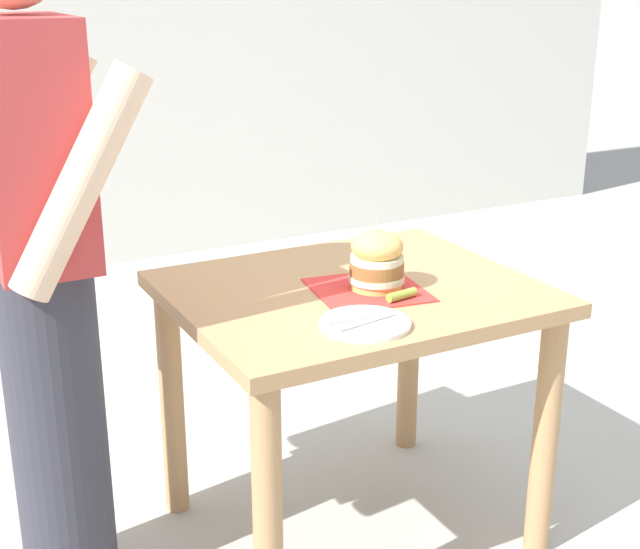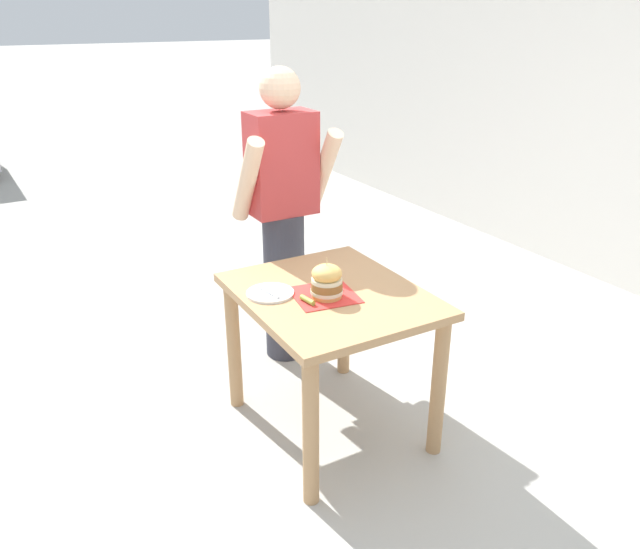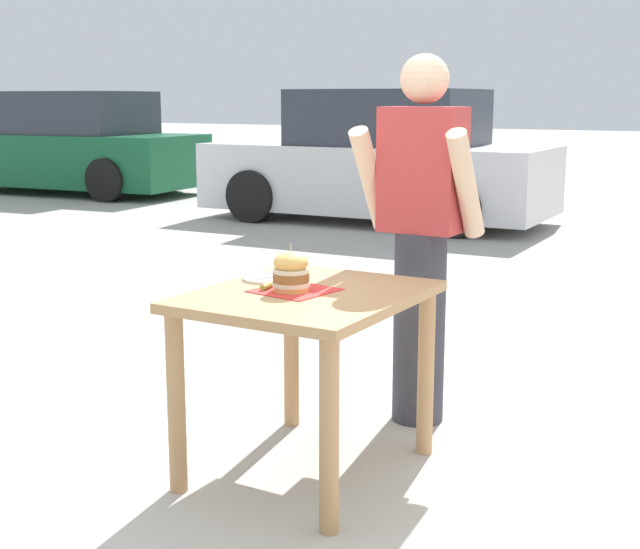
{
  "view_description": "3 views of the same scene",
  "coord_description": "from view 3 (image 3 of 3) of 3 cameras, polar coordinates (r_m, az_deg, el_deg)",
  "views": [
    {
      "loc": [
        -1.94,
        1.12,
        1.55
      ],
      "look_at": [
        0.0,
        0.1,
        0.8
      ],
      "focal_mm": 50.0,
      "sensor_mm": 36.0,
      "label": 1
    },
    {
      "loc": [
        -1.34,
        -2.26,
        1.96
      ],
      "look_at": [
        0.0,
        0.1,
        0.8
      ],
      "focal_mm": 35.0,
      "sensor_mm": 36.0,
      "label": 2
    },
    {
      "loc": [
        1.76,
        -2.93,
        1.5
      ],
      "look_at": [
        0.0,
        0.1,
        0.8
      ],
      "focal_mm": 50.0,
      "sensor_mm": 36.0,
      "label": 3
    }
  ],
  "objects": [
    {
      "name": "ground_plane",
      "position": [
        3.73,
        -0.79,
        -12.42
      ],
      "size": [
        80.0,
        80.0,
        0.0
      ],
      "primitive_type": "plane",
      "color": "#ADAAA3"
    },
    {
      "name": "patio_table",
      "position": [
        3.53,
        -0.82,
        -3.29
      ],
      "size": [
        0.79,
        0.95,
        0.75
      ],
      "color": "tan",
      "rests_on": "ground"
    },
    {
      "name": "serving_paper",
      "position": [
        3.51,
        -1.62,
        -1.02
      ],
      "size": [
        0.32,
        0.32,
        0.0
      ],
      "primitive_type": "cube",
      "rotation": [
        0.0,
        0.0,
        -0.15
      ],
      "color": "red",
      "rests_on": "patio_table"
    },
    {
      "name": "sandwich",
      "position": [
        3.47,
        -1.87,
        0.17
      ],
      "size": [
        0.15,
        0.15,
        0.19
      ],
      "color": "#E5B25B",
      "rests_on": "serving_paper"
    },
    {
      "name": "pickle_spear",
      "position": [
        3.53,
        -3.41,
        -0.72
      ],
      "size": [
        0.04,
        0.09,
        0.02
      ],
      "primitive_type": "cylinder",
      "rotation": [
        0.0,
        1.57,
        1.72
      ],
      "color": "#8EA83D",
      "rests_on": "serving_paper"
    },
    {
      "name": "side_plate_with_forks",
      "position": [
        3.73,
        -3.28,
        -0.24
      ],
      "size": [
        0.22,
        0.22,
        0.02
      ],
      "color": "white",
      "rests_on": "patio_table"
    },
    {
      "name": "diner_across_table",
      "position": [
        4.08,
        6.47,
        2.54
      ],
      "size": [
        0.55,
        0.35,
        1.69
      ],
      "color": "#33333D",
      "rests_on": "ground"
    },
    {
      "name": "parked_car_mid_block",
      "position": [
        11.0,
        3.86,
        7.16
      ],
      "size": [
        4.26,
        1.95,
        1.6
      ],
      "color": "silver",
      "rests_on": "ground"
    },
    {
      "name": "parked_car_far_end",
      "position": [
        14.86,
        -15.51,
        7.83
      ],
      "size": [
        4.35,
        2.15,
        1.6
      ],
      "color": "#145933",
      "rests_on": "ground"
    }
  ]
}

